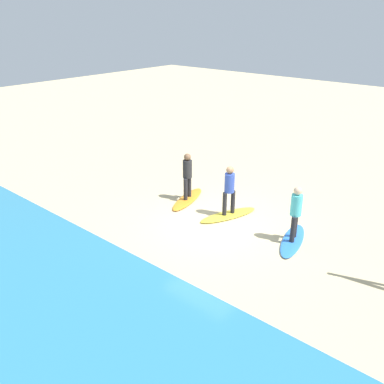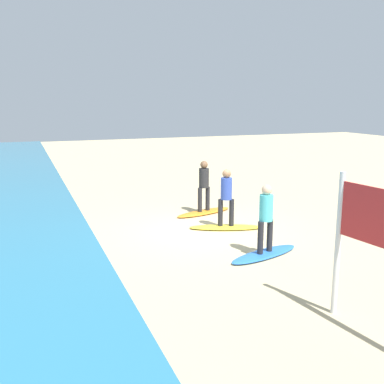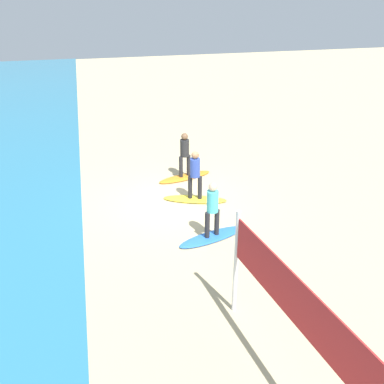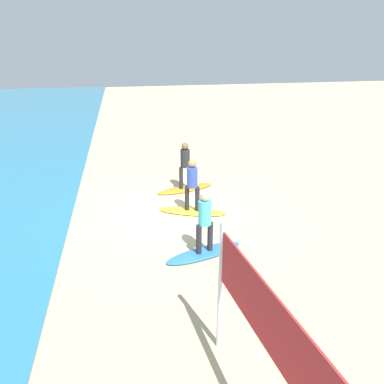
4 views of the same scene
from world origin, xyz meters
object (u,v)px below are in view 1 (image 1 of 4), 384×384
object	(u,v)px
surfer_blue	(296,210)
surfboard_orange	(188,199)
surfer_orange	(187,173)
surfboard_blue	(293,240)
surfer_yellow	(229,187)
surfboard_yellow	(228,215)

from	to	relation	value
surfer_blue	surfboard_orange	size ratio (longest dim) A/B	0.78
surfer_blue	surfer_orange	distance (m)	4.23
surfboard_blue	surfer_yellow	world-z (taller)	surfer_yellow
surfboard_yellow	surfboard_orange	bearing A→B (deg)	-72.86
surfboard_yellow	surfer_orange	xyz separation A→B (m)	(1.84, -0.08, 0.99)
surfboard_yellow	surfboard_orange	world-z (taller)	same
surfer_yellow	surfboard_orange	bearing A→B (deg)	-2.57
surfer_yellow	surfer_orange	size ratio (longest dim) A/B	1.00
surfboard_yellow	surfer_orange	size ratio (longest dim) A/B	1.28
surfer_yellow	surfboard_orange	size ratio (longest dim) A/B	0.78
surfboard_blue	surfboard_yellow	world-z (taller)	same
surfboard_blue	surfer_orange	world-z (taller)	surfer_orange
surfboard_blue	surfer_orange	size ratio (longest dim) A/B	1.28
surfer_yellow	surfboard_orange	distance (m)	2.09
surfboard_orange	surfer_blue	bearing A→B (deg)	71.07
surfboard_blue	surfer_yellow	distance (m)	2.59
surfer_orange	surfboard_yellow	bearing A→B (deg)	177.43
surfboard_yellow	surfboard_orange	distance (m)	1.84
surfboard_orange	surfer_yellow	bearing A→B (deg)	71.17
surfboard_yellow	surfer_blue	bearing A→B (deg)	106.96
surfer_blue	surfer_yellow	world-z (taller)	same
surfer_yellow	surfboard_yellow	bearing A→B (deg)	90.00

